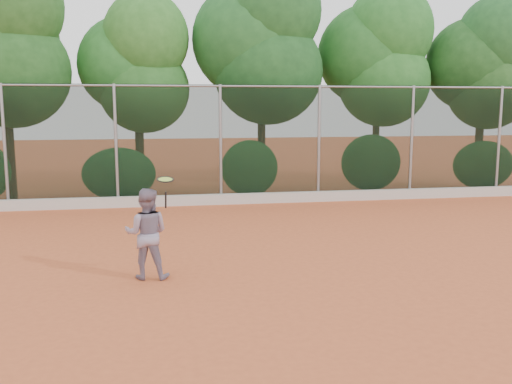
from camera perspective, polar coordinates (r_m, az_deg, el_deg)
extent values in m
plane|color=#C6592E|center=(10.32, 0.97, -7.71)|extent=(80.00, 80.00, 0.00)
cube|color=beige|center=(16.87, -3.44, -0.72)|extent=(24.00, 0.20, 0.30)
imported|color=gray|center=(9.80, -10.88, -4.11)|extent=(0.84, 0.70, 1.54)
cube|color=black|center=(16.86, -3.56, 4.75)|extent=(24.00, 0.01, 3.50)
cylinder|color=gray|center=(16.83, -3.62, 10.53)|extent=(24.00, 0.06, 0.06)
cylinder|color=gray|center=(17.25, -23.83, 4.11)|extent=(0.09, 0.09, 3.50)
cylinder|color=gray|center=(16.79, -13.81, 4.49)|extent=(0.09, 0.09, 3.50)
cylinder|color=gray|center=(16.86, -3.56, 4.75)|extent=(0.09, 0.09, 3.50)
cylinder|color=gray|center=(17.46, 6.31, 4.85)|extent=(0.09, 0.09, 3.50)
cylinder|color=gray|center=(18.52, 15.28, 4.82)|extent=(0.09, 0.09, 3.50)
cylinder|color=gray|center=(19.99, 23.11, 4.69)|extent=(0.09, 0.09, 3.50)
cylinder|color=#462A1B|center=(19.19, -23.31, 3.64)|extent=(0.24, 0.24, 2.90)
ellipsoid|color=#2F6928|center=(19.01, -23.24, 11.00)|extent=(3.50, 2.90, 3.40)
ellipsoid|color=#346D29|center=(19.09, -23.36, 16.73)|extent=(3.10, 2.60, 3.20)
cylinder|color=#3D2917|center=(19.10, -11.52, 3.40)|extent=(0.28, 0.28, 2.40)
ellipsoid|color=#23591E|center=(18.92, -11.12, 10.04)|extent=(2.90, 2.40, 2.80)
ellipsoid|color=#216222|center=(19.27, -12.69, 12.35)|extent=(3.20, 2.70, 3.10)
ellipsoid|color=#296221|center=(18.83, -10.96, 14.93)|extent=(2.70, 2.30, 2.90)
cylinder|color=#3A2116|center=(19.09, 0.55, 4.48)|extent=(0.26, 0.26, 3.00)
ellipsoid|color=#256326|center=(19.01, 1.23, 12.00)|extent=(3.60, 3.00, 3.50)
ellipsoid|color=#2C742E|center=(19.29, -0.45, 14.93)|extent=(3.90, 3.20, 3.80)
ellipsoid|color=#286B2A|center=(19.13, 1.62, 17.70)|extent=(3.20, 2.70, 3.30)
cylinder|color=#3F2C18|center=(20.44, 11.85, 4.16)|extent=(0.24, 0.24, 2.70)
ellipsoid|color=#215E20|center=(20.38, 12.70, 10.73)|extent=(3.20, 2.70, 3.10)
ellipsoid|color=#1D551E|center=(20.53, 11.13, 13.28)|extent=(3.50, 2.90, 3.40)
ellipsoid|color=#205E21|center=(20.46, 13.24, 15.48)|extent=(3.00, 2.50, 3.10)
cylinder|color=#442E1A|center=(21.75, 21.34, 3.75)|extent=(0.28, 0.28, 2.50)
ellipsoid|color=#2F6225|center=(21.71, 22.27, 9.64)|extent=(3.00, 2.50, 2.90)
ellipsoid|color=#2A6225|center=(21.75, 20.83, 11.83)|extent=(3.30, 2.80, 3.20)
ellipsoid|color=#27672A|center=(21.78, 22.90, 13.82)|extent=(2.80, 2.40, 3.00)
ellipsoid|color=#2B712E|center=(17.67, -13.54, 1.77)|extent=(2.20, 1.16, 1.60)
ellipsoid|color=#2D772E|center=(17.86, -0.64, 2.41)|extent=(1.80, 1.04, 1.76)
ellipsoid|color=#286125|center=(18.92, 11.42, 2.90)|extent=(2.00, 1.10, 1.84)
ellipsoid|color=#2E6024|center=(20.73, 21.77, 2.53)|extent=(2.16, 1.12, 1.64)
cylinder|color=black|center=(9.56, -9.01, -0.78)|extent=(0.04, 0.09, 0.28)
torus|color=black|center=(9.45, -9.06, 1.25)|extent=(0.30, 0.30, 0.08)
cylinder|color=#B5D73F|center=(9.45, -9.06, 1.25)|extent=(0.26, 0.25, 0.05)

